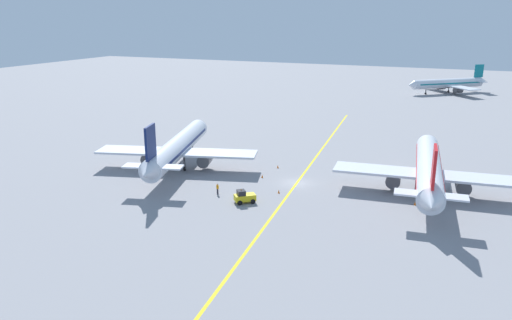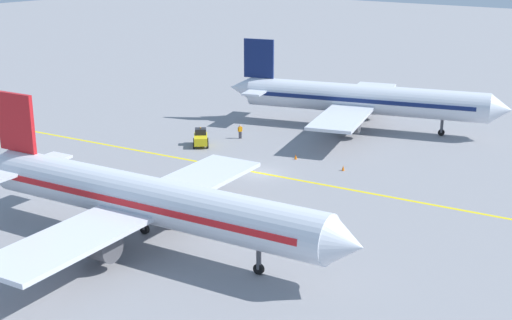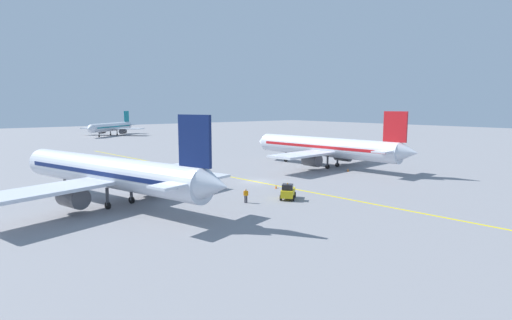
{
  "view_description": "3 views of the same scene",
  "coord_description": "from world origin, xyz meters",
  "px_view_note": "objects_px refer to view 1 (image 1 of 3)",
  "views": [
    {
      "loc": [
        24.16,
        -72.53,
        26.01
      ],
      "look_at": [
        -5.84,
        -3.04,
        4.03
      ],
      "focal_mm": 35.0,
      "sensor_mm": 36.0,
      "label": 1
    },
    {
      "loc": [
        55.75,
        40.66,
        22.68
      ],
      "look_at": [
        2.41,
        1.41,
        2.23
      ],
      "focal_mm": 50.0,
      "sensor_mm": 36.0,
      "label": 2
    },
    {
      "loc": [
        -37.34,
        -46.54,
        11.34
      ],
      "look_at": [
        0.01,
        0.17,
        3.33
      ],
      "focal_mm": 28.0,
      "sensor_mm": 36.0,
      "label": 3
    }
  ],
  "objects_px": {
    "airplane_adjacent_stand": "(429,169)",
    "traffic_cone_by_wingtip": "(279,191)",
    "airplane_at_gate": "(177,148)",
    "traffic_cone_mid_apron": "(415,203)",
    "baggage_tug_white": "(244,197)",
    "ground_crew_worker": "(218,188)",
    "airplane_distant_taxiing": "(449,84)",
    "traffic_cone_far_edge": "(278,167)",
    "traffic_cone_near_nose": "(262,176)"
  },
  "relations": [
    {
      "from": "traffic_cone_by_wingtip",
      "to": "traffic_cone_far_edge",
      "type": "relative_size",
      "value": 1.0
    },
    {
      "from": "ground_crew_worker",
      "to": "traffic_cone_by_wingtip",
      "type": "height_order",
      "value": "ground_crew_worker"
    },
    {
      "from": "airplane_adjacent_stand",
      "to": "traffic_cone_far_edge",
      "type": "height_order",
      "value": "airplane_adjacent_stand"
    },
    {
      "from": "airplane_adjacent_stand",
      "to": "baggage_tug_white",
      "type": "xyz_separation_m",
      "value": [
        -23.77,
        -14.9,
        -2.81
      ]
    },
    {
      "from": "ground_crew_worker",
      "to": "traffic_cone_near_nose",
      "type": "bearing_deg",
      "value": 72.58
    },
    {
      "from": "traffic_cone_mid_apron",
      "to": "traffic_cone_by_wingtip",
      "type": "bearing_deg",
      "value": -171.12
    },
    {
      "from": "ground_crew_worker",
      "to": "traffic_cone_far_edge",
      "type": "height_order",
      "value": "ground_crew_worker"
    },
    {
      "from": "traffic_cone_mid_apron",
      "to": "traffic_cone_by_wingtip",
      "type": "height_order",
      "value": "same"
    },
    {
      "from": "airplane_adjacent_stand",
      "to": "baggage_tug_white",
      "type": "height_order",
      "value": "airplane_adjacent_stand"
    },
    {
      "from": "airplane_at_gate",
      "to": "traffic_cone_far_edge",
      "type": "relative_size",
      "value": 63.49
    },
    {
      "from": "airplane_at_gate",
      "to": "baggage_tug_white",
      "type": "height_order",
      "value": "airplane_at_gate"
    },
    {
      "from": "traffic_cone_mid_apron",
      "to": "airplane_adjacent_stand",
      "type": "bearing_deg",
      "value": 80.62
    },
    {
      "from": "traffic_cone_near_nose",
      "to": "airplane_distant_taxiing",
      "type": "bearing_deg",
      "value": 78.43
    },
    {
      "from": "traffic_cone_by_wingtip",
      "to": "airplane_distant_taxiing",
      "type": "bearing_deg",
      "value": 81.45
    },
    {
      "from": "baggage_tug_white",
      "to": "traffic_cone_by_wingtip",
      "type": "relative_size",
      "value": 5.92
    },
    {
      "from": "airplane_adjacent_stand",
      "to": "traffic_cone_near_nose",
      "type": "distance_m",
      "value": 26.28
    },
    {
      "from": "airplane_distant_taxiing",
      "to": "traffic_cone_mid_apron",
      "type": "distance_m",
      "value": 115.58
    },
    {
      "from": "airplane_adjacent_stand",
      "to": "traffic_cone_near_nose",
      "type": "height_order",
      "value": "airplane_adjacent_stand"
    },
    {
      "from": "ground_crew_worker",
      "to": "traffic_cone_near_nose",
      "type": "relative_size",
      "value": 3.05
    },
    {
      "from": "airplane_at_gate",
      "to": "ground_crew_worker",
      "type": "bearing_deg",
      "value": -36.03
    },
    {
      "from": "traffic_cone_near_nose",
      "to": "traffic_cone_mid_apron",
      "type": "relative_size",
      "value": 1.0
    },
    {
      "from": "airplane_adjacent_stand",
      "to": "airplane_distant_taxiing",
      "type": "xyz_separation_m",
      "value": [
        -2.81,
        109.43,
        -0.37
      ]
    },
    {
      "from": "baggage_tug_white",
      "to": "airplane_adjacent_stand",
      "type": "bearing_deg",
      "value": 32.09
    },
    {
      "from": "airplane_at_gate",
      "to": "traffic_cone_mid_apron",
      "type": "xyz_separation_m",
      "value": [
        40.7,
        -2.14,
        -3.43
      ]
    },
    {
      "from": "airplane_adjacent_stand",
      "to": "traffic_cone_far_edge",
      "type": "bearing_deg",
      "value": 173.39
    },
    {
      "from": "airplane_adjacent_stand",
      "to": "traffic_cone_near_nose",
      "type": "xyz_separation_m",
      "value": [
        -25.86,
        -3.19,
        -3.43
      ]
    },
    {
      "from": "traffic_cone_mid_apron",
      "to": "traffic_cone_far_edge",
      "type": "distance_m",
      "value": 26.03
    },
    {
      "from": "airplane_at_gate",
      "to": "traffic_cone_near_nose",
      "type": "bearing_deg",
      "value": 2.73
    },
    {
      "from": "airplane_at_gate",
      "to": "airplane_distant_taxiing",
      "type": "bearing_deg",
      "value": 71.07
    },
    {
      "from": "ground_crew_worker",
      "to": "traffic_cone_mid_apron",
      "type": "distance_m",
      "value": 28.88
    },
    {
      "from": "ground_crew_worker",
      "to": "traffic_cone_far_edge",
      "type": "relative_size",
      "value": 3.05
    },
    {
      "from": "airplane_distant_taxiing",
      "to": "ground_crew_worker",
      "type": "distance_m",
      "value": 125.41
    },
    {
      "from": "ground_crew_worker",
      "to": "airplane_at_gate",
      "type": "bearing_deg",
      "value": 143.97
    },
    {
      "from": "ground_crew_worker",
      "to": "traffic_cone_by_wingtip",
      "type": "relative_size",
      "value": 3.05
    },
    {
      "from": "ground_crew_worker",
      "to": "traffic_cone_mid_apron",
      "type": "height_order",
      "value": "ground_crew_worker"
    },
    {
      "from": "airplane_adjacent_stand",
      "to": "traffic_cone_mid_apron",
      "type": "xyz_separation_m",
      "value": [
        -1.01,
        -6.09,
        -3.43
      ]
    },
    {
      "from": "traffic_cone_far_edge",
      "to": "traffic_cone_near_nose",
      "type": "bearing_deg",
      "value": -94.12
    },
    {
      "from": "ground_crew_worker",
      "to": "traffic_cone_by_wingtip",
      "type": "distance_m",
      "value": 9.31
    },
    {
      "from": "airplane_at_gate",
      "to": "airplane_adjacent_stand",
      "type": "height_order",
      "value": "same"
    },
    {
      "from": "traffic_cone_mid_apron",
      "to": "traffic_cone_far_edge",
      "type": "height_order",
      "value": "same"
    },
    {
      "from": "airplane_distant_taxiing",
      "to": "traffic_cone_mid_apron",
      "type": "relative_size",
      "value": 47.24
    },
    {
      "from": "traffic_cone_far_edge",
      "to": "ground_crew_worker",
      "type": "bearing_deg",
      "value": -102.5
    },
    {
      "from": "airplane_distant_taxiing",
      "to": "ground_crew_worker",
      "type": "xyz_separation_m",
      "value": [
        -26.19,
        -122.63,
        -2.43
      ]
    },
    {
      "from": "airplane_at_gate",
      "to": "airplane_adjacent_stand",
      "type": "distance_m",
      "value": 41.89
    },
    {
      "from": "airplane_at_gate",
      "to": "traffic_cone_by_wingtip",
      "type": "relative_size",
      "value": 63.49
    },
    {
      "from": "airplane_at_gate",
      "to": "baggage_tug_white",
      "type": "distance_m",
      "value": 21.2
    },
    {
      "from": "airplane_adjacent_stand",
      "to": "traffic_cone_mid_apron",
      "type": "relative_size",
      "value": 64.63
    },
    {
      "from": "airplane_at_gate",
      "to": "traffic_cone_by_wingtip",
      "type": "bearing_deg",
      "value": -13.88
    },
    {
      "from": "airplane_adjacent_stand",
      "to": "traffic_cone_by_wingtip",
      "type": "xyz_separation_m",
      "value": [
        -20.63,
        -9.16,
        -3.43
      ]
    },
    {
      "from": "traffic_cone_by_wingtip",
      "to": "traffic_cone_far_edge",
      "type": "distance_m",
      "value": 13.01
    }
  ]
}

